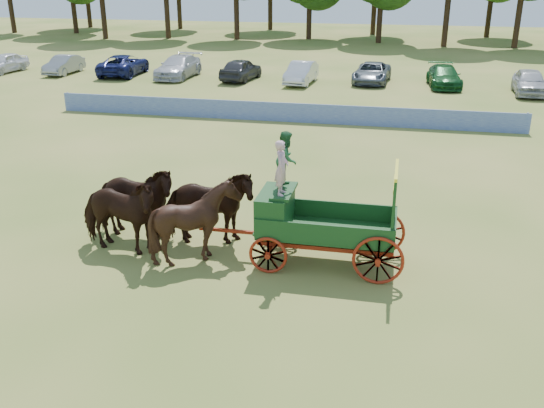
# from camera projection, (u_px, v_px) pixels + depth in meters

# --- Properties ---
(ground) EXTENTS (160.00, 160.00, 0.00)m
(ground) POSITION_uv_depth(u_px,v_px,m) (189.00, 273.00, 16.92)
(ground) COLOR #9E8C47
(ground) RESTS_ON ground
(horse_lead_left) EXTENTS (2.98, 1.67, 2.39)m
(horse_lead_left) POSITION_uv_depth(u_px,v_px,m) (118.00, 215.00, 17.76)
(horse_lead_left) COLOR black
(horse_lead_left) RESTS_ON ground
(horse_lead_right) EXTENTS (2.86, 1.36, 2.39)m
(horse_lead_right) POSITION_uv_depth(u_px,v_px,m) (134.00, 202.00, 18.76)
(horse_lead_right) COLOR black
(horse_lead_right) RESTS_ON ground
(horse_wheel_left) EXTENTS (2.43, 2.22, 2.40)m
(horse_wheel_left) POSITION_uv_depth(u_px,v_px,m) (196.00, 222.00, 17.29)
(horse_wheel_left) COLOR black
(horse_wheel_left) RESTS_ON ground
(horse_wheel_right) EXTENTS (3.04, 1.83, 2.39)m
(horse_wheel_right) POSITION_uv_depth(u_px,v_px,m) (208.00, 208.00, 18.30)
(horse_wheel_right) COLOR black
(horse_wheel_right) RESTS_ON ground
(farm_dray) EXTENTS (6.00, 2.00, 3.75)m
(farm_dray) POSITION_uv_depth(u_px,v_px,m) (302.00, 208.00, 17.09)
(farm_dray) COLOR #A12010
(farm_dray) RESTS_ON ground
(sponsor_banner) EXTENTS (26.00, 0.08, 1.05)m
(sponsor_banner) POSITION_uv_depth(u_px,v_px,m) (280.00, 112.00, 33.30)
(sponsor_banner) COLOR navy
(sponsor_banner) RESTS_ON ground
(parked_cars) EXTENTS (46.75, 7.35, 1.65)m
(parked_cars) POSITION_uv_depth(u_px,v_px,m) (271.00, 71.00, 44.83)
(parked_cars) COLOR silver
(parked_cars) RESTS_ON ground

